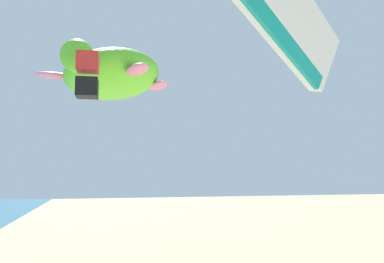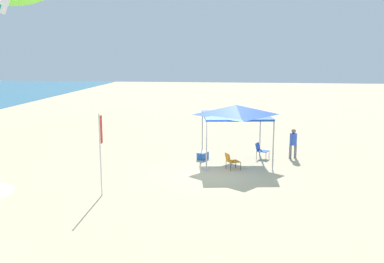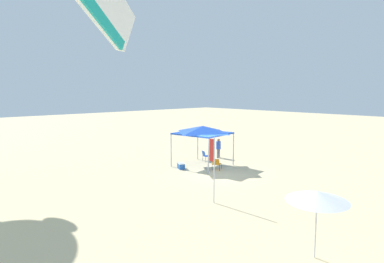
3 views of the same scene
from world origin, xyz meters
name	(u,v)px [view 1 (image 1 of 3)]	position (x,y,z in m)	size (l,w,h in m)	color
kite_turtle_lime	(112,75)	(7.76, 13.54, 9.58)	(7.21, 7.14, 2.96)	#66D82D
kite_box_red	(87,75)	(3.75, 14.52, 8.59)	(0.87, 0.86, 1.75)	red
kite_parafoil_white	(279,6)	(-3.87, 10.07, 8.62)	(3.41, 4.77, 3.33)	white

